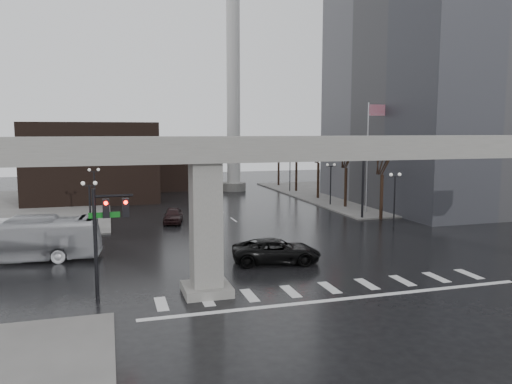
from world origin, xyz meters
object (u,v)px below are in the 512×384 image
city_bus (16,239)px  far_car (173,215)px  signal_mast_arm (329,163)px  pickup_truck (276,251)px

city_bus → far_car: bearing=-40.1°
signal_mast_arm → city_bus: signal_mast_arm is taller
pickup_truck → city_bus: 17.96m
pickup_truck → far_car: pickup_truck is taller
pickup_truck → far_car: 17.75m
signal_mast_arm → far_car: size_ratio=2.84×
signal_mast_arm → far_car: signal_mast_arm is taller
signal_mast_arm → pickup_truck: 17.87m
pickup_truck → city_bus: bearing=82.4°
pickup_truck → city_bus: size_ratio=0.54×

